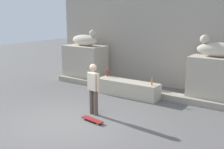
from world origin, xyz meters
TOP-DOWN VIEW (x-y plane):
  - ground_plane at (0.00, 0.00)m, footprint 40.00×40.00m
  - facade_wall at (0.00, 5.76)m, footprint 10.46×0.60m
  - pedestal_left at (-3.12, 4.44)m, footprint 1.98×1.15m
  - pedestal_right at (3.12, 4.44)m, footprint 1.98×1.15m
  - statue_reclining_left at (-3.08, 4.43)m, footprint 1.66×0.75m
  - statue_reclining_right at (3.08, 4.43)m, footprint 1.66×0.77m
  - ledge_block at (0.00, 3.30)m, footprint 2.62×0.66m
  - skater at (0.16, 0.92)m, footprint 0.53×0.25m
  - skateboard at (0.52, 0.39)m, footprint 0.82×0.32m
  - bottle_orange at (1.06, 3.26)m, footprint 0.06×0.06m
  - bottle_red at (-1.16, 3.54)m, footprint 0.08×0.08m
  - stair_step at (0.00, 3.84)m, footprint 8.21×0.50m

SIDE VIEW (x-z plane):
  - ground_plane at x=0.00m, z-range 0.00..0.00m
  - skateboard at x=0.52m, z-range 0.02..0.10m
  - stair_step at x=0.00m, z-range 0.00..0.22m
  - ledge_block at x=0.00m, z-range 0.00..0.61m
  - bottle_orange at x=1.06m, z-range 0.58..0.88m
  - bottle_red at x=-1.16m, z-range 0.58..0.91m
  - pedestal_left at x=-3.12m, z-range 0.00..1.70m
  - pedestal_right at x=3.12m, z-range 0.00..1.70m
  - skater at x=0.16m, z-range 0.09..1.76m
  - statue_reclining_left at x=-3.08m, z-range 1.59..2.37m
  - statue_reclining_right at x=3.08m, z-range 1.59..2.37m
  - facade_wall at x=0.00m, z-range 0.00..6.67m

